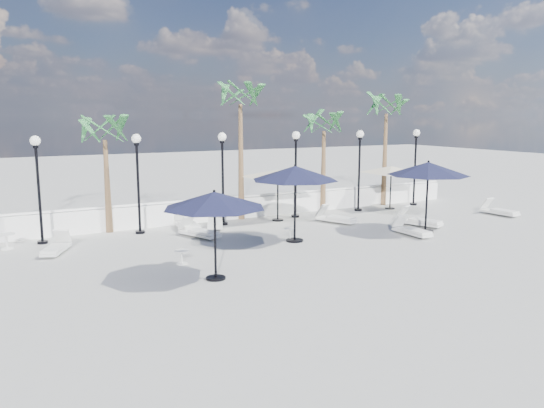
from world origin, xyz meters
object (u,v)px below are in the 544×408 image
lounger_4 (187,224)px  parasol_navy_right (428,169)px  lounger_5 (419,220)px  lounger_7 (412,230)px  parasol_navy_mid (295,174)px  lounger_3 (199,231)px  lounger_0 (56,247)px  lounger_2 (215,221)px  parasol_cream_sq_b (391,166)px  parasol_cream_sq_a (278,170)px  lounger_6 (336,218)px  lounger_8 (499,211)px  parasol_navy_left (214,200)px

lounger_4 → parasol_navy_right: bearing=-25.9°
lounger_5 → lounger_7: 1.89m
parasol_navy_mid → parasol_navy_right: size_ratio=1.00×
lounger_3 → lounger_5: (8.74, -2.34, 0.01)m
parasol_navy_mid → lounger_3: bearing=142.0°
lounger_0 → lounger_2: size_ratio=0.88×
lounger_2 → lounger_7: size_ratio=1.15×
parasol_navy_right → parasol_cream_sq_b: (2.24, 4.72, -0.40)m
lounger_3 → lounger_5: size_ratio=0.95×
lounger_3 → parasol_cream_sq_a: size_ratio=0.39×
lounger_0 → parasol_navy_right: 13.78m
lounger_3 → parasol_cream_sq_b: parasol_cream_sq_b is taller
lounger_4 → lounger_7: size_ratio=1.20×
lounger_5 → lounger_6: 3.42m
lounger_8 → parasol_navy_left: parasol_navy_left is taller
lounger_3 → parasol_cream_sq_a: bearing=-3.7°
lounger_2 → parasol_navy_mid: (1.62, -3.67, 2.24)m
lounger_4 → parasol_navy_left: size_ratio=0.71×
parasol_cream_sq_a → parasol_navy_mid: bearing=-109.5°
lounger_0 → parasol_cream_sq_a: (9.15, 1.40, 2.01)m
lounger_3 → lounger_8: lounger_3 is taller
parasol_navy_mid → parasol_cream_sq_a: parasol_navy_mid is taller
parasol_navy_mid → parasol_cream_sq_a: 3.88m
lounger_0 → parasol_cream_sq_a: bearing=33.6°
parasol_navy_left → parasol_cream_sq_a: bearing=49.6°
lounger_2 → parasol_navy_right: size_ratio=0.62×
lounger_6 → parasol_navy_left: 9.15m
lounger_3 → lounger_8: bearing=-32.0°
lounger_8 → parasol_navy_left: bearing=-175.2°
lounger_0 → lounger_2: lounger_2 is taller
lounger_4 → parasol_navy_mid: bearing=-48.2°
parasol_navy_right → parasol_cream_sq_a: size_ratio=0.65×
lounger_7 → parasol_navy_mid: parasol_navy_mid is taller
lounger_5 → lounger_7: bearing=-163.3°
lounger_0 → lounger_7: 12.77m
lounger_3 → lounger_5: 9.05m
lounger_7 → parasol_navy_left: parasol_navy_left is taller
lounger_8 → parasol_navy_left: (-15.10, -2.80, 2.02)m
parasol_navy_mid → parasol_navy_right: 5.43m
lounger_8 → parasol_cream_sq_b: size_ratio=0.40×
lounger_2 → parasol_navy_right: bearing=-11.6°
parasol_navy_right → parasol_cream_sq_b: parasol_navy_right is taller
lounger_2 → lounger_8: 13.02m
lounger_3 → lounger_4: 1.45m
lounger_6 → lounger_2: bearing=137.7°
lounger_2 → parasol_navy_mid: 4.60m
lounger_5 → parasol_navy_left: parasol_navy_left is taller
parasol_navy_left → lounger_6: bearing=33.1°
lounger_8 → lounger_7: bearing=-174.6°
lounger_2 → parasol_cream_sq_b: 9.38m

